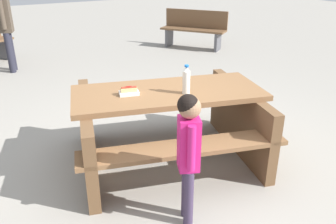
# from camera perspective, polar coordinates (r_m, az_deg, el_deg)

# --- Properties ---
(ground_plane) EXTENTS (30.00, 30.00, 0.00)m
(ground_plane) POSITION_cam_1_polar(r_m,az_deg,el_deg) (3.62, -0.00, -7.63)
(ground_plane) COLOR gray
(ground_plane) RESTS_ON ground
(picnic_table) EXTENTS (2.14, 1.88, 0.75)m
(picnic_table) POSITION_cam_1_polar(r_m,az_deg,el_deg) (3.41, -0.00, -1.23)
(picnic_table) COLOR brown
(picnic_table) RESTS_ON ground
(soda_bottle) EXTENTS (0.07, 0.07, 0.27)m
(soda_bottle) POSITION_cam_1_polar(r_m,az_deg,el_deg) (3.18, 3.04, 5.23)
(soda_bottle) COLOR silver
(soda_bottle) RESTS_ON picnic_table
(hotdog_tray) EXTENTS (0.20, 0.16, 0.08)m
(hotdog_tray) POSITION_cam_1_polar(r_m,az_deg,el_deg) (3.20, -6.46, 3.39)
(hotdog_tray) COLOR white
(hotdog_tray) RESTS_ON picnic_table
(child_in_coat) EXTENTS (0.20, 0.24, 1.06)m
(child_in_coat) POSITION_cam_1_polar(r_m,az_deg,el_deg) (2.49, 3.40, -5.33)
(child_in_coat) COLOR #3F334C
(child_in_coat) RESTS_ON ground
(park_bench_near) EXTENTS (1.17, 1.47, 0.85)m
(park_bench_near) POSITION_cam_1_polar(r_m,az_deg,el_deg) (8.23, 4.33, 13.59)
(park_bench_near) COLOR brown
(park_bench_near) RESTS_ON ground
(bystander_adult) EXTENTS (0.29, 0.38, 1.59)m
(bystander_adult) POSITION_cam_1_polar(r_m,az_deg,el_deg) (6.88, -25.45, 14.26)
(bystander_adult) COLOR #262633
(bystander_adult) RESTS_ON ground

